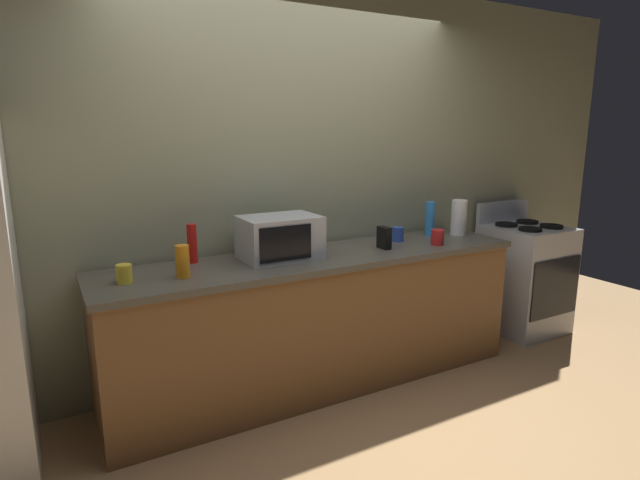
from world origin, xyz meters
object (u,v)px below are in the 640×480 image
at_px(bottle_spray_cleaner, 430,219).
at_px(mug_blue, 398,234).
at_px(stove_range, 524,277).
at_px(microwave, 280,237).
at_px(cordless_phone, 384,238).
at_px(bottle_hot_sauce, 192,244).
at_px(paper_towel_roll, 459,217).
at_px(bottle_dish_soap, 183,261).
at_px(mug_yellow, 124,274).
at_px(mug_red, 437,237).

bearing_deg(bottle_spray_cleaner, mug_blue, -171.21).
xyz_separation_m(stove_range, mug_blue, (-1.30, 0.09, 0.49)).
bearing_deg(microwave, bottle_spray_cleaner, 4.03).
relative_size(cordless_phone, bottle_hot_sauce, 0.62).
xyz_separation_m(paper_towel_roll, mug_blue, (-0.55, 0.04, -0.08)).
height_order(bottle_dish_soap, mug_yellow, bottle_dish_soap).
bearing_deg(bottle_hot_sauce, microwave, -17.70).
relative_size(cordless_phone, mug_yellow, 1.49).
distance_m(paper_towel_roll, cordless_phone, 0.79).
relative_size(mug_red, mug_blue, 1.03).
relative_size(bottle_hot_sauce, mug_red, 2.24).
xyz_separation_m(microwave, paper_towel_roll, (1.51, 0.00, 0.00)).
height_order(microwave, mug_yellow, microwave).
height_order(bottle_dish_soap, bottle_spray_cleaner, bottle_spray_cleaner).
bearing_deg(bottle_spray_cleaner, mug_yellow, -175.75).
xyz_separation_m(bottle_hot_sauce, bottle_spray_cleaner, (1.81, -0.07, 0.01)).
relative_size(mug_yellow, mug_blue, 0.96).
bearing_deg(mug_yellow, mug_red, -3.13).
distance_m(bottle_hot_sauce, mug_blue, 1.48).
distance_m(microwave, bottle_spray_cleaner, 1.31).
relative_size(stove_range, cordless_phone, 7.20).
relative_size(stove_range, microwave, 2.25).
height_order(microwave, bottle_hot_sauce, microwave).
xyz_separation_m(paper_towel_roll, cordless_phone, (-0.78, -0.10, -0.06)).
height_order(bottle_hot_sauce, bottle_spray_cleaner, bottle_spray_cleaner).
relative_size(cordless_phone, mug_red, 1.40).
xyz_separation_m(microwave, bottle_hot_sauce, (-0.51, 0.16, -0.01)).
bearing_deg(bottle_dish_soap, paper_towel_roll, 3.22).
bearing_deg(bottle_hot_sauce, mug_red, -12.06).
bearing_deg(cordless_phone, bottle_dish_soap, -178.48).
height_order(microwave, bottle_dish_soap, microwave).
xyz_separation_m(stove_range, microwave, (-2.26, 0.05, 0.57)).
xyz_separation_m(cordless_phone, mug_red, (0.40, -0.09, -0.02)).
xyz_separation_m(paper_towel_roll, mug_red, (-0.38, -0.19, -0.08)).
xyz_separation_m(cordless_phone, bottle_spray_cleaner, (0.57, 0.19, 0.06)).
height_order(cordless_phone, mug_blue, cordless_phone).
bearing_deg(cordless_phone, mug_blue, 32.03).
relative_size(paper_towel_roll, bottle_spray_cleaner, 1.04).
bearing_deg(stove_range, mug_yellow, -179.52).
bearing_deg(cordless_phone, mug_yellow, 179.85).
bearing_deg(bottle_dish_soap, stove_range, 1.40).
relative_size(mug_yellow, mug_red, 0.94).
bearing_deg(stove_range, bottle_hot_sauce, 175.65).
bearing_deg(microwave, mug_yellow, -175.46).
bearing_deg(paper_towel_roll, mug_red, -153.44).
height_order(cordless_phone, bottle_hot_sauce, bottle_hot_sauce).
bearing_deg(paper_towel_roll, mug_blue, 176.23).
distance_m(cordless_phone, bottle_dish_soap, 1.38).
height_order(microwave, bottle_spray_cleaner, microwave).
height_order(cordless_phone, mug_yellow, cordless_phone).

